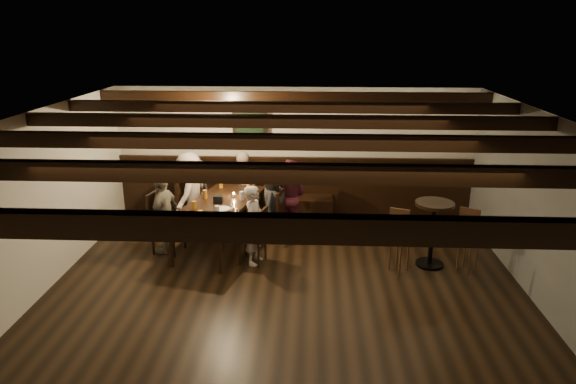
# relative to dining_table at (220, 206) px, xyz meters

# --- Properties ---
(room) EXTENTS (7.00, 7.00, 7.00)m
(room) POSITION_rel_dining_table_xyz_m (0.86, 0.20, 0.39)
(room) COLOR black
(room) RESTS_ON ground
(dining_table) EXTENTS (1.34, 2.15, 0.75)m
(dining_table) POSITION_rel_dining_table_xyz_m (0.00, 0.00, 0.00)
(dining_table) COLOR black
(dining_table) RESTS_ON floor
(chair_left_near) EXTENTS (0.53, 0.53, 0.97)m
(chair_left_near) POSITION_rel_dining_table_xyz_m (-0.60, 0.61, -0.39)
(chair_left_near) COLOR black
(chair_left_near) RESTS_ON floor
(chair_left_far) EXTENTS (0.54, 0.54, 0.98)m
(chair_left_far) POSITION_rel_dining_table_xyz_m (-0.81, -0.27, -0.39)
(chair_left_far) COLOR black
(chair_left_far) RESTS_ON floor
(chair_right_near) EXTENTS (0.49, 0.49, 0.88)m
(chair_right_near) POSITION_rel_dining_table_xyz_m (0.80, 0.27, -0.42)
(chair_right_near) COLOR black
(chair_right_near) RESTS_ON floor
(chair_right_far) EXTENTS (0.47, 0.47, 0.86)m
(chair_right_far) POSITION_rel_dining_table_xyz_m (0.59, -0.60, -0.42)
(chair_right_far) COLOR black
(chair_right_far) RESTS_ON floor
(person_bench_left) EXTENTS (0.69, 0.53, 1.25)m
(person_bench_left) POSITION_rel_dining_table_xyz_m (-0.67, 1.08, -0.06)
(person_bench_left) COLOR #27272A
(person_bench_left) RESTS_ON floor
(person_bench_centre) EXTENTS (0.55, 0.43, 1.34)m
(person_bench_centre) POSITION_rel_dining_table_xyz_m (0.24, 1.02, -0.02)
(person_bench_centre) COLOR gray
(person_bench_centre) RESTS_ON floor
(person_bench_right) EXTENTS (0.72, 0.62, 1.29)m
(person_bench_right) POSITION_rel_dining_table_xyz_m (1.08, 0.67, -0.04)
(person_bench_right) COLOR maroon
(person_bench_right) RESTS_ON floor
(person_left_near) EXTENTS (0.71, 1.00, 1.40)m
(person_left_near) POSITION_rel_dining_table_xyz_m (-0.62, 0.61, 0.01)
(person_left_near) COLOR #B6A49A
(person_left_near) RESTS_ON floor
(person_left_far) EXTENTS (0.47, 0.79, 1.26)m
(person_left_far) POSITION_rel_dining_table_xyz_m (-0.83, -0.26, -0.06)
(person_left_far) COLOR gray
(person_left_far) RESTS_ON floor
(person_right_near) EXTENTS (0.52, 0.68, 1.24)m
(person_right_near) POSITION_rel_dining_table_xyz_m (0.83, 0.26, -0.07)
(person_right_near) COLOR black
(person_right_near) RESTS_ON floor
(person_right_far) EXTENTS (0.39, 0.50, 1.22)m
(person_right_far) POSITION_rel_dining_table_xyz_m (0.62, -0.61, -0.08)
(person_right_far) COLOR #BCAB9F
(person_right_far) RESTS_ON floor
(pint_a) EXTENTS (0.07, 0.07, 0.14)m
(pint_a) POSITION_rel_dining_table_xyz_m (-0.11, 0.75, 0.13)
(pint_a) COLOR #BF7219
(pint_a) RESTS_ON dining_table
(pint_b) EXTENTS (0.07, 0.07, 0.14)m
(pint_b) POSITION_rel_dining_table_xyz_m (0.39, 0.57, 0.13)
(pint_b) COLOR #BF7219
(pint_b) RESTS_ON dining_table
(pint_c) EXTENTS (0.07, 0.07, 0.14)m
(pint_c) POSITION_rel_dining_table_xyz_m (-0.27, 0.17, 0.13)
(pint_c) COLOR #BF7219
(pint_c) RESTS_ON dining_table
(pint_d) EXTENTS (0.07, 0.07, 0.14)m
(pint_d) POSITION_rel_dining_table_xyz_m (0.34, 0.12, 0.13)
(pint_d) COLOR silver
(pint_d) RESTS_ON dining_table
(pint_e) EXTENTS (0.07, 0.07, 0.14)m
(pint_e) POSITION_rel_dining_table_xyz_m (-0.32, -0.39, 0.13)
(pint_e) COLOR #BF7219
(pint_e) RESTS_ON dining_table
(pint_f) EXTENTS (0.07, 0.07, 0.14)m
(pint_f) POSITION_rel_dining_table_xyz_m (0.07, -0.58, 0.13)
(pint_f) COLOR silver
(pint_f) RESTS_ON dining_table
(pint_g) EXTENTS (0.07, 0.07, 0.14)m
(pint_g) POSITION_rel_dining_table_xyz_m (-0.14, -0.79, 0.13)
(pint_g) COLOR #BF7219
(pint_g) RESTS_ON dining_table
(plate_near) EXTENTS (0.24, 0.24, 0.01)m
(plate_near) POSITION_rel_dining_table_xyz_m (-0.31, -0.65, 0.07)
(plate_near) COLOR white
(plate_near) RESTS_ON dining_table
(plate_far) EXTENTS (0.24, 0.24, 0.01)m
(plate_far) POSITION_rel_dining_table_xyz_m (0.11, -0.33, 0.07)
(plate_far) COLOR white
(plate_far) RESTS_ON dining_table
(condiment_caddy) EXTENTS (0.15, 0.10, 0.12)m
(condiment_caddy) POSITION_rel_dining_table_xyz_m (-0.01, -0.05, 0.12)
(condiment_caddy) COLOR black
(condiment_caddy) RESTS_ON dining_table
(candle) EXTENTS (0.05, 0.05, 0.05)m
(candle) POSITION_rel_dining_table_xyz_m (0.19, 0.26, 0.09)
(candle) COLOR beige
(candle) RESTS_ON dining_table
(high_top_table) EXTENTS (0.56, 0.56, 1.00)m
(high_top_table) POSITION_rel_dining_table_xyz_m (3.25, -0.58, -0.03)
(high_top_table) COLOR black
(high_top_table) RESTS_ON floor
(bar_stool_left) EXTENTS (0.35, 0.36, 1.01)m
(bar_stool_left) POSITION_rel_dining_table_xyz_m (2.75, -0.78, -0.31)
(bar_stool_left) COLOR #3D2913
(bar_stool_left) RESTS_ON floor
(bar_stool_right) EXTENTS (0.36, 0.37, 1.01)m
(bar_stool_right) POSITION_rel_dining_table_xyz_m (3.74, -0.73, -0.31)
(bar_stool_right) COLOR #3D2913
(bar_stool_right) RESTS_ON floor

